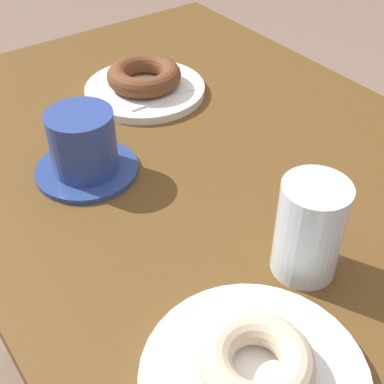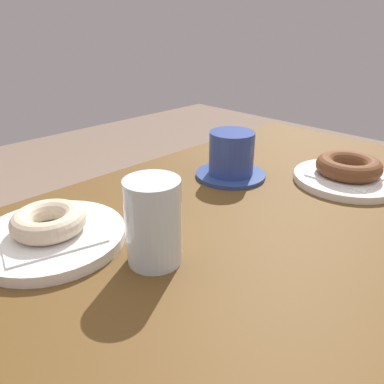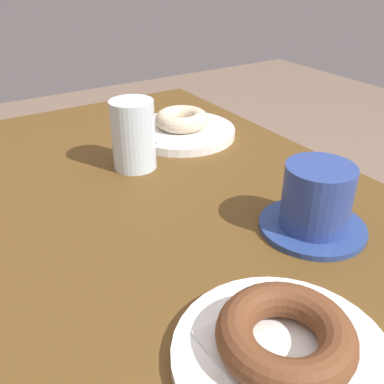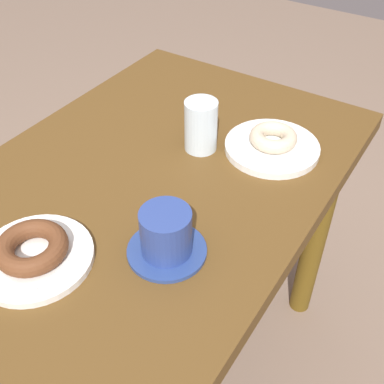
{
  "view_description": "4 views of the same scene",
  "coord_description": "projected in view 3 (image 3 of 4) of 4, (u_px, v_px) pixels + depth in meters",
  "views": [
    {
      "loc": [
        -0.41,
        0.35,
        1.12
      ],
      "look_at": [
        -0.05,
        0.09,
        0.75
      ],
      "focal_mm": 49.15,
      "sensor_mm": 36.0,
      "label": 1
    },
    {
      "loc": [
        -0.43,
        -0.28,
        0.99
      ],
      "look_at": [
        -0.05,
        0.09,
        0.74
      ],
      "focal_mm": 35.74,
      "sensor_mm": 36.0,
      "label": 2
    },
    {
      "loc": [
        0.41,
        -0.22,
        1.02
      ],
      "look_at": [
        -0.01,
        0.04,
        0.73
      ],
      "focal_mm": 40.7,
      "sensor_mm": 36.0,
      "label": 3
    },
    {
      "loc": [
        0.53,
        0.47,
        1.3
      ],
      "look_at": [
        -0.02,
        0.12,
        0.73
      ],
      "focal_mm": 44.72,
      "sensor_mm": 36.0,
      "label": 4
    }
  ],
  "objects": [
    {
      "name": "table",
      "position": [
        170.0,
        291.0,
        0.62
      ],
      "size": [
        1.03,
        0.65,
        0.7
      ],
      "color": "brown",
      "rests_on": "ground_plane"
    },
    {
      "name": "plate_chocolate_ring",
      "position": [
        282.0,
        356.0,
        0.37
      ],
      "size": [
        0.19,
        0.19,
        0.01
      ],
      "primitive_type": "cylinder",
      "color": "white",
      "rests_on": "table"
    },
    {
      "name": "napkin_chocolate_ring",
      "position": [
        283.0,
        350.0,
        0.37
      ],
      "size": [
        0.11,
        0.11,
        0.0
      ],
      "primitive_type": "cube",
      "rotation": [
        0.0,
        0.0,
        -0.01
      ],
      "color": "white",
      "rests_on": "plate_chocolate_ring"
    },
    {
      "name": "donut_chocolate_ring",
      "position": [
        285.0,
        335.0,
        0.36
      ],
      "size": [
        0.12,
        0.12,
        0.03
      ],
      "primitive_type": "torus",
      "color": "brown",
      "rests_on": "napkin_chocolate_ring"
    },
    {
      "name": "plate_sugar_ring",
      "position": [
        182.0,
        132.0,
        0.82
      ],
      "size": [
        0.2,
        0.2,
        0.02
      ],
      "primitive_type": "cylinder",
      "color": "white",
      "rests_on": "table"
    },
    {
      "name": "napkin_sugar_ring",
      "position": [
        182.0,
        127.0,
        0.81
      ],
      "size": [
        0.15,
        0.15,
        0.0
      ],
      "primitive_type": "cube",
      "rotation": [
        0.0,
        0.0,
        -0.27
      ],
      "color": "white",
      "rests_on": "plate_sugar_ring"
    },
    {
      "name": "donut_sugar_ring",
      "position": [
        182.0,
        119.0,
        0.8
      ],
      "size": [
        0.1,
        0.1,
        0.03
      ],
      "primitive_type": "torus",
      "color": "beige",
      "rests_on": "napkin_sugar_ring"
    },
    {
      "name": "water_glass",
      "position": [
        133.0,
        135.0,
        0.68
      ],
      "size": [
        0.07,
        0.07,
        0.11
      ],
      "primitive_type": "cylinder",
      "color": "silver",
      "rests_on": "table"
    },
    {
      "name": "coffee_cup",
      "position": [
        316.0,
        201.0,
        0.53
      ],
      "size": [
        0.13,
        0.13,
        0.09
      ],
      "color": "navy",
      "rests_on": "table"
    }
  ]
}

